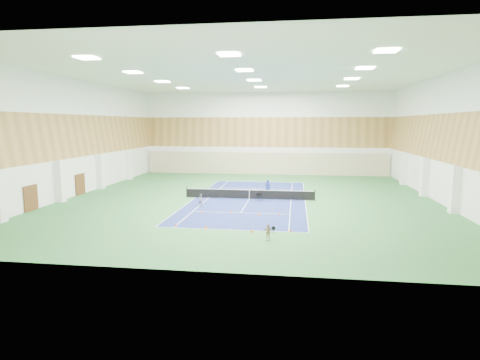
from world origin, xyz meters
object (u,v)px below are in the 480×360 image
object	(u,v)px
child_court	(201,200)
child_apron	(268,232)
coach	(268,188)
ball_cart	(259,197)
tennis_net	(249,193)

from	to	relation	value
child_court	child_apron	distance (m)	12.12
coach	child_court	distance (m)	8.30
coach	ball_cart	xyz separation A→B (m)	(-0.62, -3.16, -0.42)
coach	child_court	xyz separation A→B (m)	(-5.61, -6.11, -0.28)
child_apron	ball_cart	bearing A→B (deg)	106.70
coach	child_apron	world-z (taller)	coach
tennis_net	ball_cart	world-z (taller)	tennis_net
tennis_net	child_apron	distance (m)	14.36
ball_cart	tennis_net	bearing A→B (deg)	152.22
tennis_net	child_court	distance (m)	5.62
coach	child_apron	bearing A→B (deg)	98.77
child_apron	ball_cart	distance (m)	13.14
coach	child_court	bearing A→B (deg)	52.20
coach	child_apron	xyz separation A→B (m)	(1.15, -16.18, -0.29)
coach	ball_cart	size ratio (longest dim) A/B	2.04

